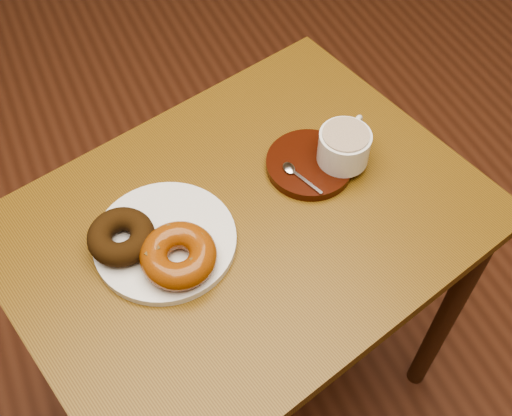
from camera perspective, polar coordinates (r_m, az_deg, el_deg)
name	(u,v)px	position (r m, az deg, el deg)	size (l,w,h in m)	color
cafe_table	(246,256)	(1.15, -0.91, -4.32)	(0.88, 0.74, 0.72)	brown
donut_plate	(165,241)	(1.03, -8.09, -2.89)	(0.23, 0.23, 0.01)	white
donut_cinnamon	(121,237)	(1.02, -11.90, -2.51)	(0.11, 0.11, 0.04)	black
donut_caramel	(178,255)	(0.98, -6.91, -4.20)	(0.13, 0.13, 0.04)	#87410E
saucer	(310,164)	(1.12, 4.78, 3.90)	(0.15, 0.15, 0.02)	black
coffee_cup	(344,146)	(1.10, 7.87, 5.50)	(0.11, 0.09, 0.06)	white
teaspoon	(293,171)	(1.10, 3.27, 3.33)	(0.04, 0.09, 0.01)	silver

